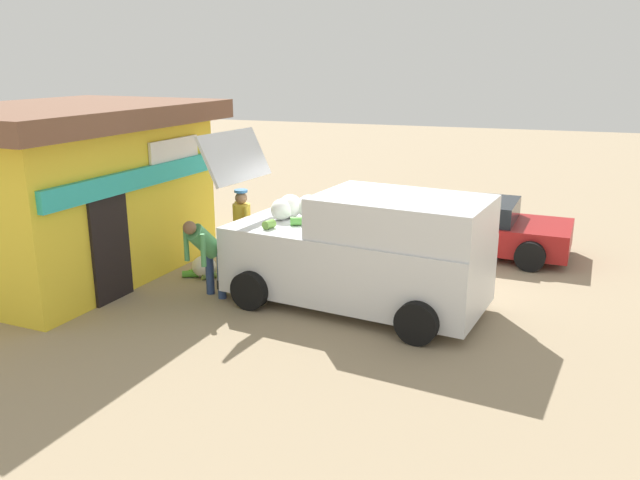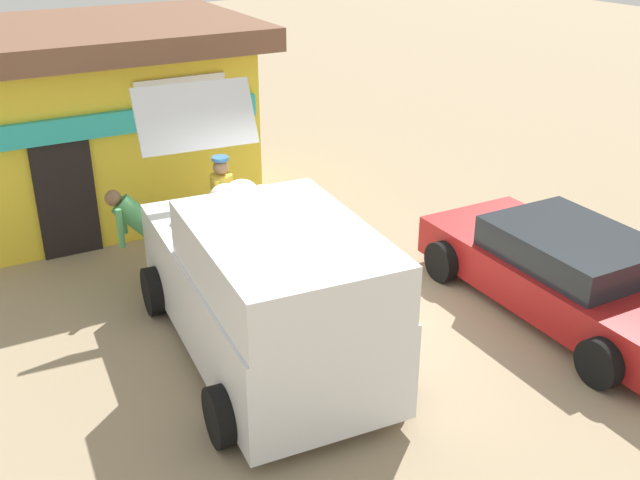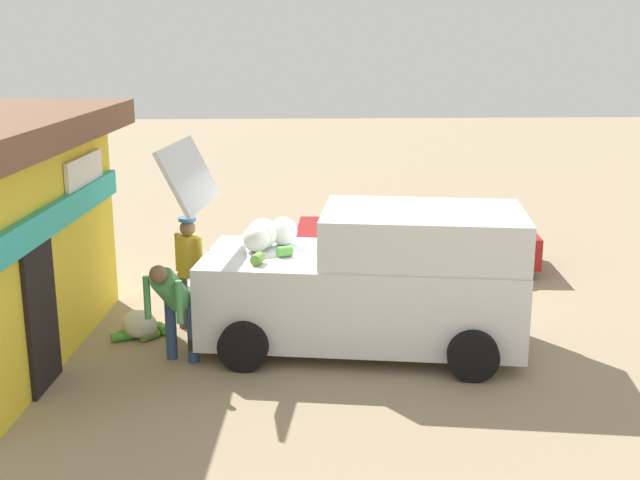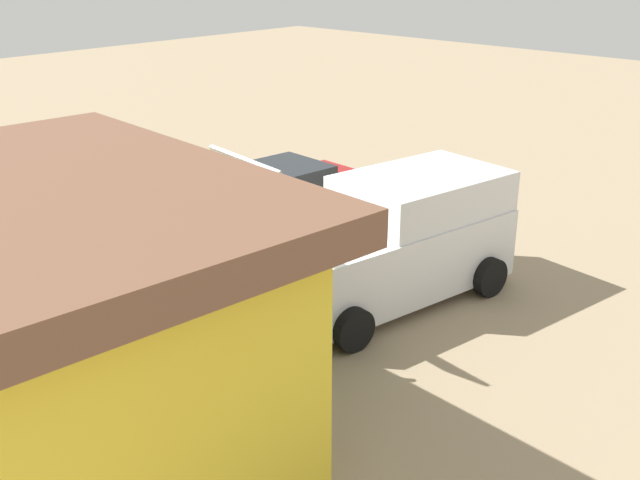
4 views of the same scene
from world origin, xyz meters
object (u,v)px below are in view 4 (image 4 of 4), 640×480
object	(u,v)px
storefront_bar	(63,326)
parked_sedan	(275,196)
vendor_standing	(237,275)
unloaded_banana_pile	(212,349)
customer_bending	(298,311)
delivery_van	(391,240)
paint_bucket	(176,304)

from	to	relation	value
storefront_bar	parked_sedan	distance (m)	8.28
vendor_standing	unloaded_banana_pile	distance (m)	1.13
customer_bending	unloaded_banana_pile	world-z (taller)	customer_bending
delivery_van	vendor_standing	xyz separation A→B (m)	(0.76, 2.64, 0.01)
parked_sedan	customer_bending	bearing A→B (deg)	139.38
parked_sedan	vendor_standing	size ratio (longest dim) A/B	2.63
unloaded_banana_pile	parked_sedan	bearing A→B (deg)	-52.46
delivery_van	parked_sedan	xyz separation A→B (m)	(4.04, -1.23, -0.43)
vendor_standing	delivery_van	bearing A→B (deg)	-106.05
vendor_standing	customer_bending	distance (m)	1.32
parked_sedan	customer_bending	distance (m)	6.06
customer_bending	paint_bucket	size ratio (longest dim) A/B	4.79
delivery_van	paint_bucket	world-z (taller)	delivery_van
storefront_bar	customer_bending	size ratio (longest dim) A/B	3.99
delivery_van	customer_bending	xyz separation A→B (m)	(-0.56, 2.71, -0.09)
paint_bucket	delivery_van	bearing A→B (deg)	-126.30
customer_bending	unloaded_banana_pile	distance (m)	1.44
storefront_bar	vendor_standing	xyz separation A→B (m)	(0.89, -3.19, -0.72)
delivery_van	paint_bucket	distance (m)	3.60
vendor_standing	unloaded_banana_pile	xyz separation A→B (m)	(-0.26, 0.73, -0.82)
vendor_standing	unloaded_banana_pile	size ratio (longest dim) A/B	2.05
parked_sedan	storefront_bar	bearing A→B (deg)	120.55
customer_bending	paint_bucket	bearing A→B (deg)	2.50
parked_sedan	unloaded_banana_pile	size ratio (longest dim) A/B	5.39
parked_sedan	paint_bucket	bearing A→B (deg)	115.82
customer_bending	unloaded_banana_pile	size ratio (longest dim) A/B	1.75
customer_bending	unloaded_banana_pile	bearing A→B (deg)	32.21
customer_bending	vendor_standing	bearing A→B (deg)	-2.96
delivery_van	unloaded_banana_pile	world-z (taller)	delivery_van
storefront_bar	paint_bucket	xyz separation A→B (m)	(2.21, -3.01, -1.56)
paint_bucket	customer_bending	bearing A→B (deg)	-177.50
customer_bending	parked_sedan	bearing A→B (deg)	-40.62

